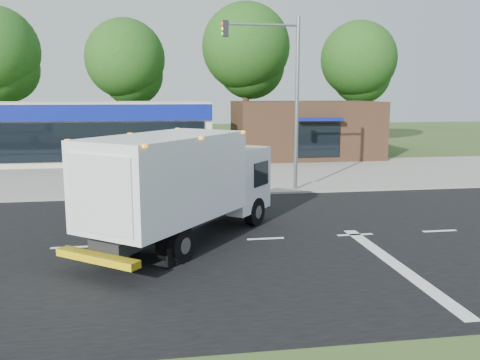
{
  "coord_description": "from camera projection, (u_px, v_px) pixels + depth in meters",
  "views": [
    {
      "loc": [
        -3.2,
        -15.37,
        4.64
      ],
      "look_at": [
        -0.61,
        1.4,
        1.7
      ],
      "focal_mm": 38.0,
      "sensor_mm": 36.0,
      "label": 1
    }
  ],
  "objects": [
    {
      "name": "sidewalk",
      "position": [
        231.0,
        189.0,
        24.21
      ],
      "size": [
        60.0,
        2.4,
        0.12
      ],
      "primitive_type": "cube",
      "color": "gray",
      "rests_on": "ground"
    },
    {
      "name": "ems_box_truck",
      "position": [
        182.0,
        180.0,
        15.53
      ],
      "size": [
        6.64,
        7.59,
        3.44
      ],
      "rotation": [
        0.0,
        0.0,
        0.91
      ],
      "color": "black",
      "rests_on": "ground"
    },
    {
      "name": "traffic_signal_pole",
      "position": [
        283.0,
        86.0,
        23.15
      ],
      "size": [
        3.51,
        0.25,
        8.0
      ],
      "color": "gray",
      "rests_on": "ground"
    },
    {
      "name": "brown_storefront",
      "position": [
        305.0,
        129.0,
        36.4
      ],
      "size": [
        10.0,
        6.7,
        4.0
      ],
      "color": "#382316",
      "rests_on": "ground"
    },
    {
      "name": "ground",
      "position": [
        266.0,
        239.0,
        16.24
      ],
      "size": [
        120.0,
        120.0,
        0.0
      ],
      "primitive_type": "plane",
      "color": "#385123",
      "rests_on": "ground"
    },
    {
      "name": "road_asphalt",
      "position": [
        266.0,
        239.0,
        16.24
      ],
      "size": [
        60.0,
        14.0,
        0.02
      ],
      "primitive_type": "cube",
      "color": "black",
      "rests_on": "ground"
    },
    {
      "name": "retail_strip_mall",
      "position": [
        74.0,
        132.0,
        33.94
      ],
      "size": [
        18.0,
        6.2,
        4.0
      ],
      "color": "beige",
      "rests_on": "ground"
    },
    {
      "name": "background_trees",
      "position": [
        188.0,
        59.0,
        42.27
      ],
      "size": [
        36.77,
        7.39,
        12.1
      ],
      "color": "#332114",
      "rests_on": "ground"
    },
    {
      "name": "lane_markings",
      "position": [
        319.0,
        249.0,
        15.12
      ],
      "size": [
        55.2,
        7.0,
        0.01
      ],
      "color": "silver",
      "rests_on": "road_asphalt"
    },
    {
      "name": "emergency_worker",
      "position": [
        106.0,
        232.0,
        13.75
      ],
      "size": [
        0.66,
        0.76,
        1.86
      ],
      "rotation": [
        0.0,
        0.0,
        1.11
      ],
      "color": "tan",
      "rests_on": "ground"
    },
    {
      "name": "parking_apron",
      "position": [
        218.0,
        172.0,
        29.87
      ],
      "size": [
        60.0,
        9.0,
        0.02
      ],
      "primitive_type": "cube",
      "color": "gray",
      "rests_on": "ground"
    }
  ]
}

